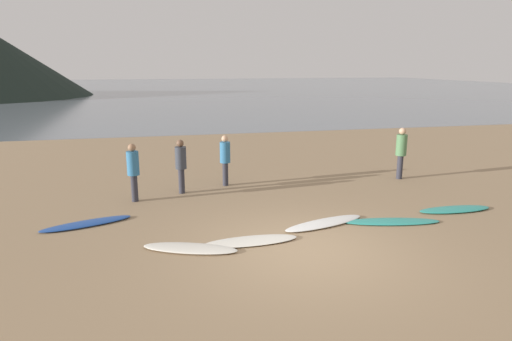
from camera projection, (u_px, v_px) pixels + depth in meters
name	position (u px, v px, depth m)	size (l,w,h in m)	color
ground_plane	(227.00, 157.00, 18.44)	(120.00, 120.00, 0.20)	#997C5B
ocean_water	(172.00, 88.00, 71.28)	(140.00, 100.00, 0.01)	slate
surfboard_0	(87.00, 224.00, 10.35)	(2.07, 0.48, 0.07)	#1E479E
surfboard_1	(190.00, 248.00, 8.95)	(1.96, 0.54, 0.08)	silver
surfboard_2	(251.00, 241.00, 9.34)	(2.03, 0.57, 0.07)	silver
surfboard_3	(324.00, 223.00, 10.37)	(2.17, 0.52, 0.08)	white
surfboard_4	(392.00, 221.00, 10.51)	(2.30, 0.52, 0.06)	teal
surfboard_5	(455.00, 209.00, 11.36)	(1.98, 0.53, 0.08)	teal
person_0	(133.00, 168.00, 11.95)	(0.32, 0.32, 1.61)	#2D2D38
person_1	(225.00, 156.00, 13.56)	(0.32, 0.32, 1.57)	#2D2D38
person_2	(181.00, 162.00, 12.73)	(0.32, 0.32, 1.58)	#2D2D38
person_3	(401.00, 149.00, 14.36)	(0.34, 0.34, 1.69)	#2D2D38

